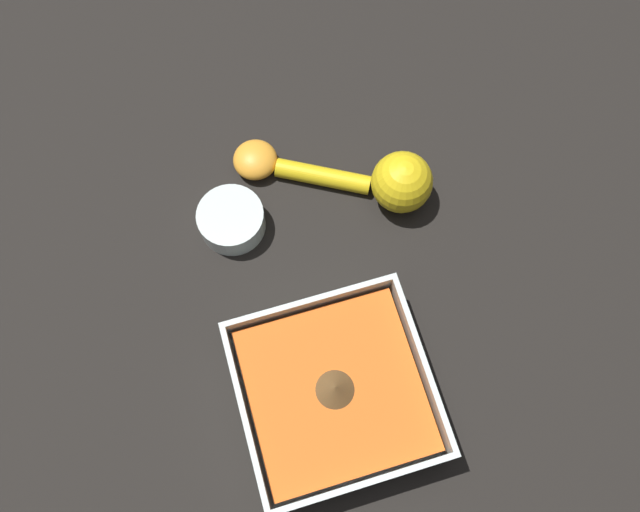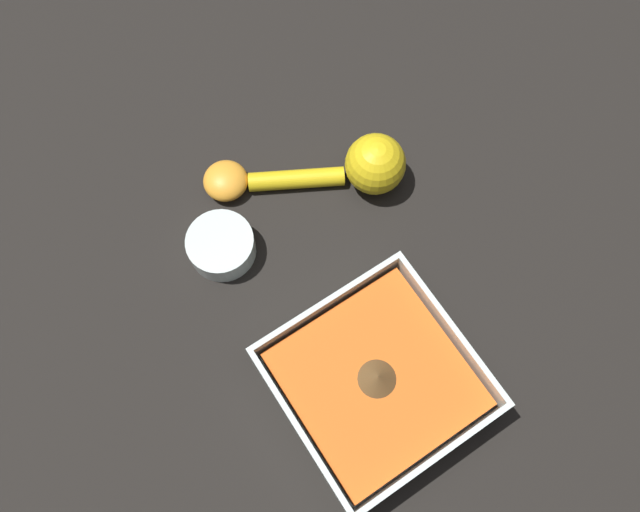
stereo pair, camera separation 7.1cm
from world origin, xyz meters
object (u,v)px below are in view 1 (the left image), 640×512
Objects in this scene: square_dish at (334,393)px; lemon_squeezer at (390,181)px; spice_bowl at (232,221)px; lemon_half at (255,160)px.

square_dish is 0.26m from lemon_squeezer.
lemon_squeezer is at bearing 176.41° from spice_bowl.
spice_bowl is at bearing -75.76° from square_dish.
lemon_squeezer reaches higher than lemon_half.
square_dish is at bearing -93.00° from lemon_squeezer.
square_dish is 0.24m from spice_bowl.
spice_bowl is 1.44× the size of lemon_half.
square_dish reaches higher than spice_bowl.
lemon_squeezer is 0.17m from lemon_half.
square_dish is at bearing 92.08° from lemon_half.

